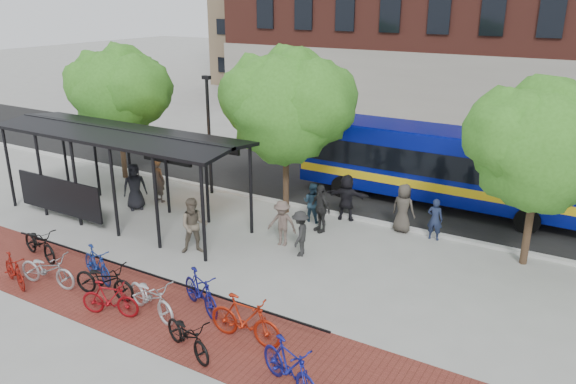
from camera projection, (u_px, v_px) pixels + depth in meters
The scene contains 32 objects.
ground at pixel (313, 260), 18.48m from camera, with size 160.00×160.00×0.00m, color #9E9E99.
asphalt_street at pixel (398, 191), 24.97m from camera, with size 160.00×8.00×0.01m, color black.
curb at pixel (362, 219), 21.71m from camera, with size 160.00×0.25×0.12m, color #B7B7B2.
brick_strip at pixel (162, 313), 15.39m from camera, with size 24.00×3.00×0.01m, color maroon.
bike_rack_rail at pixel (150, 287), 16.75m from camera, with size 12.00×0.05×0.95m, color black.
bus_shelter at pixel (117, 143), 21.02m from camera, with size 10.60×3.07×3.60m.
tree_a at pixel (119, 88), 25.54m from camera, with size 4.90×4.00×6.18m.
tree_b at pixel (289, 102), 21.13m from camera, with size 5.15×4.20×6.47m.
tree_c at pixel (545, 142), 16.93m from camera, with size 4.66×3.80×5.92m.
lamp_post_left at pixel (209, 132), 23.87m from camera, with size 0.35×0.20×5.12m.
bus at pixel (440, 162), 22.89m from camera, with size 11.75×2.91×3.17m.
bike_0 at pixel (40, 243), 18.45m from camera, with size 0.72×2.06×1.08m, color black.
bike_1 at pixel (14, 270), 16.72m from camera, with size 0.47×1.65×0.99m, color maroon.
bike_2 at pixel (47, 269), 16.69m from camera, with size 0.71×2.03×1.07m, color #9C9C9F.
bike_3 at pixel (97, 264), 17.00m from camera, with size 0.51×1.80×1.08m, color navy.
bike_4 at pixel (104, 280), 16.05m from camera, with size 0.71×2.04×1.07m, color black.
bike_5 at pixel (110, 299), 15.12m from camera, with size 0.48×1.69×1.02m, color maroon.
bike_6 at pixel (151, 297), 15.14m from camera, with size 0.73×2.11×1.11m, color #B8B8BB.
bike_7 at pixel (201, 291), 15.36m from camera, with size 0.55×1.93×1.16m, color navy.
bike_8 at pixel (188, 335), 13.52m from camera, with size 0.66×1.89×0.99m, color black.
bike_9 at pixel (245, 319), 13.95m from camera, with size 0.59×2.07×1.25m, color #9F220E.
bike_11 at pixel (290, 366), 12.22m from camera, with size 0.56×1.99×1.19m, color navy.
pedestrian_0 at pixel (135, 187), 22.62m from camera, with size 0.93×0.61×1.91m, color black.
pedestrian_1 at pixel (159, 180), 23.49m from camera, with size 0.67×0.44×1.85m, color #413934.
pedestrian_2 at pixel (312, 202), 21.43m from camera, with size 0.75×0.58×1.54m, color #1D3344.
pedestrian_3 at pixel (282, 223), 19.34m from camera, with size 1.05×0.61×1.63m, color brown.
pedestrian_4 at pixel (321, 208), 20.48m from camera, with size 1.06×0.44×1.81m, color #272727.
pedestrian_5 at pixel (347, 197), 21.54m from camera, with size 1.69×0.54×1.82m, color black.
pedestrian_6 at pixel (403, 208), 20.45m from camera, with size 0.89×0.58×1.82m, color #3F3933.
pedestrian_7 at pixel (435, 219), 19.82m from camera, with size 0.56×0.37×1.53m, color #1B2440.
pedestrian_8 at pixel (194, 226), 18.73m from camera, with size 0.94×0.73×1.93m, color #625849.
pedestrian_9 at pixel (300, 233), 18.59m from camera, with size 1.01×0.58×1.57m, color black.
Camera 1 is at (7.83, -14.78, 8.23)m, focal length 35.00 mm.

